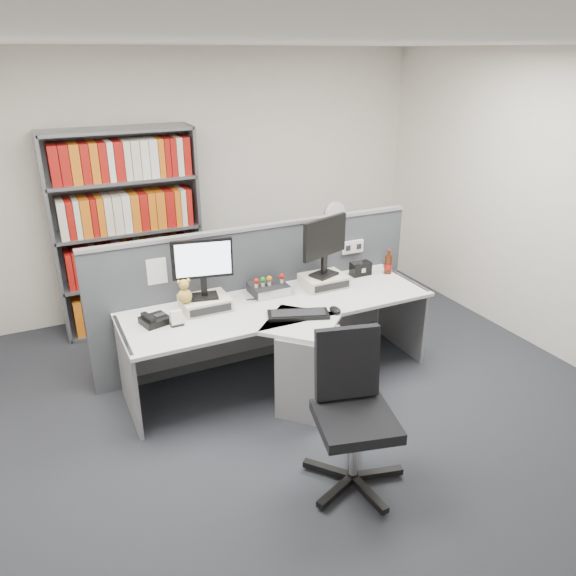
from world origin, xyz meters
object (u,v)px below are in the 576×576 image
filing_cabinet (332,274)px  desk_fan (334,218)px  monitor_left (202,263)px  mouse (335,310)px  desktop_pc (269,289)px  desk_phone (154,320)px  cola_bottle (388,264)px  shelving_unit (128,234)px  keyboard (298,314)px  desk_calendar (176,319)px  speaker (361,269)px  office_chair (352,407)px  desk (291,343)px  monitor_right (325,242)px

filing_cabinet → desk_fan: 0.65m
monitor_left → mouse: size_ratio=3.92×
desktop_pc → desk_phone: (-1.03, -0.16, -0.01)m
cola_bottle → shelving_unit: shelving_unit is taller
desk_phone → shelving_unit: size_ratio=0.12×
keyboard → shelving_unit: shelving_unit is taller
shelving_unit → keyboard: bearing=-64.1°
keyboard → desk_calendar: bearing=164.1°
speaker → shelving_unit: shelving_unit is taller
office_chair → keyboard: bearing=83.0°
monitor_left → desk_fan: bearing=29.6°
monitor_left → desktop_pc: monitor_left is taller
desk → office_chair: bearing=-95.0°
monitor_left → cola_bottle: monitor_left is taller
desk_phone → office_chair: bearing=-56.1°
filing_cabinet → office_chair: bearing=-117.5°
monitor_left → speaker: size_ratio=2.61×
desk_phone → cola_bottle: size_ratio=1.00×
monitor_right → keyboard: size_ratio=1.02×
desk_calendar → filing_cabinet: desk_calendar is taller
keyboard → mouse: size_ratio=4.11×
speaker → desk_fan: 0.99m
keyboard → desk_fan: desk_fan is taller
desk → shelving_unit: size_ratio=1.30×
monitor_left → filing_cabinet: bearing=29.6°
desk → desk_phone: bearing=164.0°
keyboard → office_chair: (-0.13, -1.02, -0.19)m
mouse → desk_calendar: 1.25m
mouse → desk_phone: 1.42m
monitor_left → desktop_pc: size_ratio=1.60×
mouse → filing_cabinet: size_ratio=0.18×
monitor_right → cola_bottle: (0.69, 0.01, -0.32)m
keyboard → mouse: (0.29, -0.07, 0.01)m
desktop_pc → desk: bearing=-90.6°
cola_bottle → desk: bearing=-162.0°
monitor_right → cola_bottle: size_ratio=2.21×
monitor_right → office_chair: bearing=-112.3°
cola_bottle → filing_cabinet: bearing=90.3°
desktop_pc → cola_bottle: bearing=-2.9°
desk → monitor_left: monitor_left is taller
desktop_pc → mouse: (0.32, -0.59, -0.02)m
desk → filing_cabinet: desk is taller
monitor_left → desk_phone: 0.57m
mouse → desktop_pc: bearing=118.4°
desk → desk_fan: size_ratio=5.44×
monitor_left → speaker: monitor_left is taller
shelving_unit → office_chair: shelving_unit is taller
mouse → desk_fan: desk_fan is taller
filing_cabinet → desktop_pc: bearing=-141.6°
desk → mouse: bearing=-23.3°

